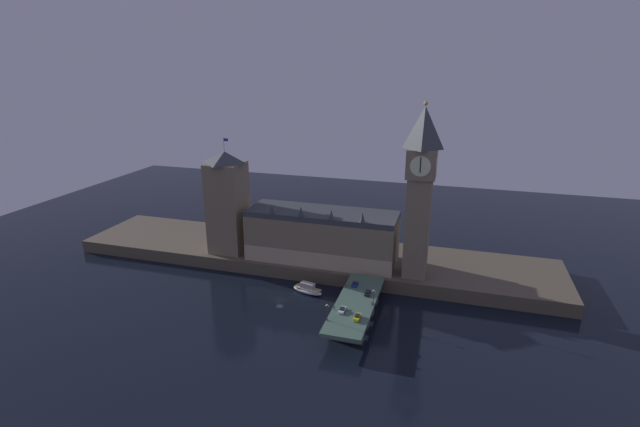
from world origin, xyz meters
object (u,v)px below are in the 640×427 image
(boat_upstream, at_px, (308,289))
(street_lamp_near, at_px, (327,310))
(pedestrian_mid_walk, at_px, (372,303))
(car_northbound_trail, at_px, (342,310))
(pedestrian_far_rail, at_px, (346,285))
(car_southbound_lead, at_px, (357,317))
(street_lamp_mid, at_px, (374,295))
(clock_tower, at_px, (420,188))
(pedestrian_near_rail, at_px, (334,307))
(victoria_tower, at_px, (228,202))
(car_southbound_trail, at_px, (368,293))
(car_northbound_lead, at_px, (355,284))

(boat_upstream, bearing_deg, street_lamp_near, -60.48)
(pedestrian_mid_walk, bearing_deg, street_lamp_near, -131.44)
(car_northbound_trail, bearing_deg, pedestrian_far_rail, 99.48)
(car_southbound_lead, relative_size, street_lamp_mid, 0.77)
(clock_tower, relative_size, pedestrian_far_rail, 42.16)
(pedestrian_far_rail, height_order, street_lamp_mid, street_lamp_mid)
(pedestrian_near_rail, bearing_deg, street_lamp_mid, 30.15)
(car_southbound_lead, bearing_deg, pedestrian_mid_walk, 73.92)
(victoria_tower, bearing_deg, pedestrian_far_rail, -21.24)
(car_southbound_trail, xyz_separation_m, pedestrian_far_rail, (-9.05, 3.56, 0.23))
(street_lamp_near, bearing_deg, car_southbound_trail, 66.35)
(pedestrian_near_rail, relative_size, boat_upstream, 0.12)
(street_lamp_near, height_order, boat_upstream, street_lamp_near)
(car_northbound_trail, relative_size, boat_upstream, 0.33)
(car_southbound_lead, xyz_separation_m, pedestrian_far_rail, (-9.05, 21.48, 0.13))
(clock_tower, distance_m, car_northbound_trail, 56.18)
(car_northbound_lead, bearing_deg, pedestrian_near_rail, -98.67)
(boat_upstream, bearing_deg, car_northbound_trail, -47.69)
(car_southbound_lead, xyz_separation_m, street_lamp_near, (-9.45, -3.66, 3.06))
(street_lamp_near, distance_m, boat_upstream, 34.12)
(car_northbound_trail, xyz_separation_m, boat_upstream, (-19.62, 21.56, -5.86))
(pedestrian_far_rail, distance_m, street_lamp_mid, 16.50)
(clock_tower, height_order, car_northbound_lead, clock_tower)
(pedestrian_far_rail, bearing_deg, street_lamp_near, -90.91)
(pedestrian_mid_walk, bearing_deg, clock_tower, 69.93)
(street_lamp_mid, bearing_deg, boat_upstream, 154.44)
(car_northbound_lead, distance_m, pedestrian_near_rail, 20.01)
(clock_tower, relative_size, car_southbound_trail, 17.23)
(pedestrian_near_rail, distance_m, boat_upstream, 27.57)
(car_northbound_trail, xyz_separation_m, car_southbound_lead, (6.03, -3.41, 0.12))
(pedestrian_near_rail, bearing_deg, pedestrian_mid_walk, 28.84)
(victoria_tower, bearing_deg, car_northbound_lead, -18.64)
(car_northbound_lead, xyz_separation_m, street_lamp_near, (-3.42, -27.26, 3.19))
(clock_tower, xyz_separation_m, boat_upstream, (-40.27, -17.24, -40.84))
(car_southbound_trail, xyz_separation_m, pedestrian_near_rail, (-9.05, -14.10, 0.21))
(street_lamp_near, height_order, street_lamp_mid, street_lamp_near)
(victoria_tower, height_order, car_southbound_trail, victoria_tower)
(pedestrian_far_rail, bearing_deg, pedestrian_near_rail, -90.00)
(clock_tower, relative_size, pedestrian_near_rail, 42.93)
(car_northbound_trail, xyz_separation_m, pedestrian_near_rail, (-3.02, 0.41, 0.23))
(car_northbound_trail, height_order, pedestrian_near_rail, pedestrian_near_rail)
(clock_tower, relative_size, victoria_tower, 1.33)
(victoria_tower, xyz_separation_m, car_northbound_trail, (63.85, -41.72, -21.30))
(pedestrian_mid_walk, bearing_deg, street_lamp_mid, 56.18)
(car_northbound_lead, relative_size, pedestrian_mid_walk, 2.28)
(clock_tower, xyz_separation_m, pedestrian_far_rail, (-23.67, -20.73, -34.74))
(car_northbound_trail, relative_size, pedestrian_near_rail, 2.77)
(victoria_tower, xyz_separation_m, pedestrian_near_rail, (60.83, -41.31, -21.07))
(pedestrian_mid_walk, bearing_deg, car_southbound_trail, 112.03)
(car_southbound_lead, xyz_separation_m, boat_upstream, (-25.66, 24.97, -5.98))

